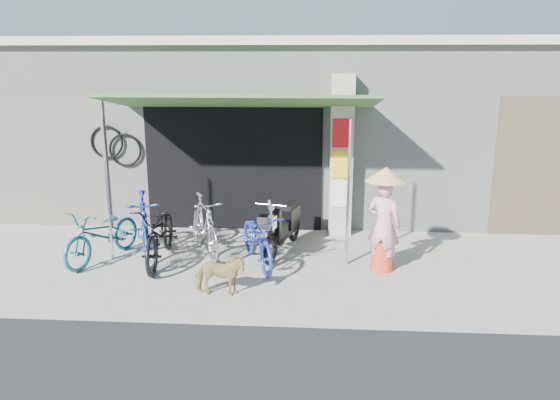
# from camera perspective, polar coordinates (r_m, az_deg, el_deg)

# --- Properties ---
(ground) EXTENTS (80.00, 80.00, 0.00)m
(ground) POSITION_cam_1_polar(r_m,az_deg,el_deg) (8.33, 0.93, -8.42)
(ground) COLOR #ADA69C
(ground) RESTS_ON ground
(bicycle_shop) EXTENTS (12.30, 5.30, 3.66)m
(bicycle_shop) POSITION_cam_1_polar(r_m,az_deg,el_deg) (12.84, 2.11, 8.14)
(bicycle_shop) COLOR #A2A8A0
(bicycle_shop) RESTS_ON ground
(shop_pillar) EXTENTS (0.42, 0.44, 3.00)m
(shop_pillar) POSITION_cam_1_polar(r_m,az_deg,el_deg) (10.27, 6.42, 4.60)
(shop_pillar) COLOR #B8AF9D
(shop_pillar) RESTS_ON ground
(awning) EXTENTS (4.60, 1.88, 2.72)m
(awning) POSITION_cam_1_polar(r_m,az_deg,el_deg) (9.41, -4.09, 10.00)
(awning) COLOR #35602B
(awning) RESTS_ON ground
(neighbour_left) EXTENTS (2.60, 0.06, 2.60)m
(neighbour_left) POSITION_cam_1_polar(r_m,az_deg,el_deg) (11.74, -23.56, 3.73)
(neighbour_left) COLOR #6B665B
(neighbour_left) RESTS_ON ground
(bike_teal) EXTENTS (1.15, 1.82, 0.90)m
(bike_teal) POSITION_cam_1_polar(r_m,az_deg,el_deg) (9.46, -18.01, -3.40)
(bike_teal) COLOR #165D66
(bike_teal) RESTS_ON ground
(bike_blue) EXTENTS (1.11, 1.90, 1.10)m
(bike_blue) POSITION_cam_1_polar(r_m,az_deg,el_deg) (9.30, -14.01, -2.79)
(bike_blue) COLOR #213198
(bike_blue) RESTS_ON ground
(bike_black) EXTENTS (0.81, 1.96, 1.01)m
(bike_black) POSITION_cam_1_polar(r_m,az_deg,el_deg) (9.11, -12.38, -3.37)
(bike_black) COLOR black
(bike_black) RESTS_ON ground
(bike_silver) EXTENTS (1.14, 1.72, 1.01)m
(bike_silver) POSITION_cam_1_polar(r_m,az_deg,el_deg) (9.43, -7.89, -2.53)
(bike_silver) COLOR #B3B2B7
(bike_silver) RESTS_ON ground
(bike_navy) EXTENTS (1.16, 1.80, 0.89)m
(bike_navy) POSITION_cam_1_polar(r_m,az_deg,el_deg) (8.81, -2.34, -4.03)
(bike_navy) COLOR #203997
(bike_navy) RESTS_ON ground
(street_dog) EXTENTS (0.74, 0.35, 0.61)m
(street_dog) POSITION_cam_1_polar(r_m,az_deg,el_deg) (7.76, -6.31, -7.80)
(street_dog) COLOR tan
(street_dog) RESTS_ON ground
(moped) EXTENTS (0.69, 1.78, 1.02)m
(moped) POSITION_cam_1_polar(r_m,az_deg,el_deg) (9.39, 0.39, -2.72)
(moped) COLOR black
(moped) RESTS_ON ground
(nun) EXTENTS (0.64, 0.64, 1.66)m
(nun) POSITION_cam_1_polar(r_m,az_deg,el_deg) (8.63, 10.81, -2.01)
(nun) COLOR pink
(nun) RESTS_ON ground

